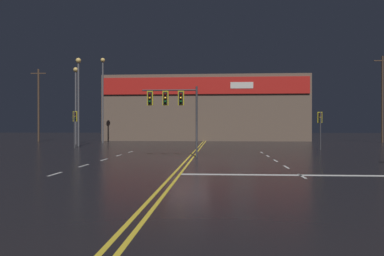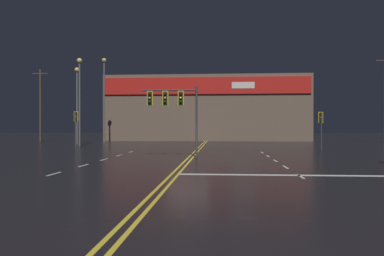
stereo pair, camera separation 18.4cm
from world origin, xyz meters
The scene contains 10 objects.
ground_plane centered at (0.00, 0.00, 0.00)m, with size 200.00×200.00×0.00m, color black.
road_markings centered at (1.10, -1.40, 0.00)m, with size 15.98×60.00×0.01m.
traffic_signal_median centered at (-1.27, 2.09, 3.75)m, with size 3.81×0.36×4.84m.
traffic_signal_corner_northwest centered at (-12.03, 12.19, 2.63)m, with size 0.42×0.36×3.58m.
traffic_signal_corner_northeast centered at (11.08, 11.24, 2.52)m, with size 0.42×0.36×3.43m.
streetlight_near_left centered at (-12.98, 15.63, 6.01)m, with size 0.56×0.56×9.41m.
streetlight_median_approach centered at (-12.86, 23.75, 6.82)m, with size 0.56×0.56×10.89m.
streetlight_far_left centered at (-14.89, 19.80, 5.83)m, with size 0.56×0.56×9.09m.
building_backdrop centered at (0.00, 35.02, 4.82)m, with size 30.06×10.23×9.62m.
utility_pole_row centered at (1.42, 27.27, 5.58)m, with size 48.70×0.26×11.34m.
Camera 2 is at (1.98, -23.28, 2.11)m, focal length 35.00 mm.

